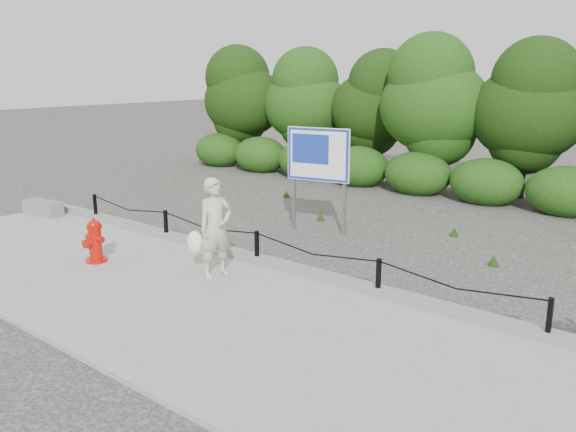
{
  "coord_description": "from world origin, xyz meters",
  "views": [
    {
      "loc": [
        7.03,
        -7.59,
        3.47
      ],
      "look_at": [
        0.55,
        0.2,
        1.0
      ],
      "focal_mm": 38.0,
      "sensor_mm": 36.0,
      "label": 1
    }
  ],
  "objects_px": {
    "fire_hydrant": "(95,241)",
    "advertising_sign": "(318,159)",
    "pedestrian": "(214,229)",
    "concrete_block": "(43,208)"
  },
  "relations": [
    {
      "from": "pedestrian",
      "to": "advertising_sign",
      "type": "height_order",
      "value": "advertising_sign"
    },
    {
      "from": "pedestrian",
      "to": "concrete_block",
      "type": "bearing_deg",
      "value": 100.69
    },
    {
      "from": "fire_hydrant",
      "to": "pedestrian",
      "type": "distance_m",
      "value": 2.39
    },
    {
      "from": "pedestrian",
      "to": "concrete_block",
      "type": "height_order",
      "value": "pedestrian"
    },
    {
      "from": "fire_hydrant",
      "to": "advertising_sign",
      "type": "bearing_deg",
      "value": 65.42
    },
    {
      "from": "pedestrian",
      "to": "advertising_sign",
      "type": "relative_size",
      "value": 0.74
    },
    {
      "from": "fire_hydrant",
      "to": "advertising_sign",
      "type": "distance_m",
      "value": 4.83
    },
    {
      "from": "fire_hydrant",
      "to": "advertising_sign",
      "type": "relative_size",
      "value": 0.36
    },
    {
      "from": "fire_hydrant",
      "to": "advertising_sign",
      "type": "height_order",
      "value": "advertising_sign"
    },
    {
      "from": "concrete_block",
      "to": "pedestrian",
      "type": "bearing_deg",
      "value": -3.67
    }
  ]
}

